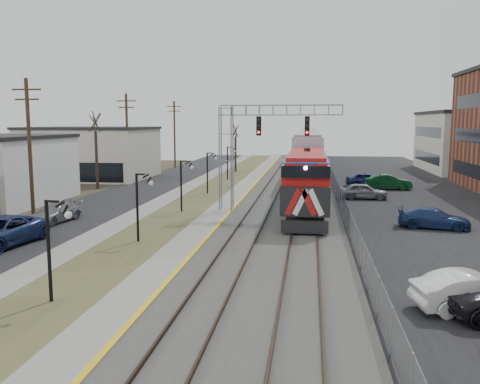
# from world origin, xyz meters

# --- Properties ---
(street_west) EXTENTS (7.00, 120.00, 0.04)m
(street_west) POSITION_xyz_m (-11.50, 35.00, 0.02)
(street_west) COLOR black
(street_west) RESTS_ON ground
(sidewalk) EXTENTS (2.00, 120.00, 0.08)m
(sidewalk) POSITION_xyz_m (-7.00, 35.00, 0.04)
(sidewalk) COLOR gray
(sidewalk) RESTS_ON ground
(grass_median) EXTENTS (4.00, 120.00, 0.06)m
(grass_median) POSITION_xyz_m (-4.00, 35.00, 0.03)
(grass_median) COLOR #484E29
(grass_median) RESTS_ON ground
(platform) EXTENTS (2.00, 120.00, 0.24)m
(platform) POSITION_xyz_m (-1.00, 35.00, 0.12)
(platform) COLOR gray
(platform) RESTS_ON ground
(ballast_bed) EXTENTS (8.00, 120.00, 0.20)m
(ballast_bed) POSITION_xyz_m (4.00, 35.00, 0.10)
(ballast_bed) COLOR #595651
(ballast_bed) RESTS_ON ground
(parking_lot) EXTENTS (16.00, 120.00, 0.04)m
(parking_lot) POSITION_xyz_m (16.00, 35.00, 0.02)
(parking_lot) COLOR black
(parking_lot) RESTS_ON ground
(platform_edge) EXTENTS (0.24, 120.00, 0.01)m
(platform_edge) POSITION_xyz_m (-0.12, 35.00, 0.24)
(platform_edge) COLOR gold
(platform_edge) RESTS_ON platform
(track_near) EXTENTS (1.58, 120.00, 0.15)m
(track_near) POSITION_xyz_m (2.00, 35.00, 0.28)
(track_near) COLOR #2D2119
(track_near) RESTS_ON ballast_bed
(track_far) EXTENTS (1.58, 120.00, 0.15)m
(track_far) POSITION_xyz_m (5.50, 35.00, 0.28)
(track_far) COLOR #2D2119
(track_far) RESTS_ON ballast_bed
(train) EXTENTS (3.00, 85.85, 5.33)m
(train) POSITION_xyz_m (5.50, 64.71, 2.92)
(train) COLOR blue
(train) RESTS_ON ground
(signal_gantry) EXTENTS (9.00, 1.07, 8.15)m
(signal_gantry) POSITION_xyz_m (1.22, 27.99, 5.59)
(signal_gantry) COLOR gray
(signal_gantry) RESTS_ON ground
(lampposts) EXTENTS (0.14, 62.14, 4.00)m
(lampposts) POSITION_xyz_m (-4.00, 18.29, 2.00)
(lampposts) COLOR black
(lampposts) RESTS_ON ground
(utility_poles) EXTENTS (0.28, 80.28, 10.00)m
(utility_poles) POSITION_xyz_m (-14.50, 25.00, 5.00)
(utility_poles) COLOR #4C3823
(utility_poles) RESTS_ON ground
(fence) EXTENTS (0.04, 120.00, 1.60)m
(fence) POSITION_xyz_m (8.20, 35.00, 0.80)
(fence) COLOR gray
(fence) RESTS_ON ground
(bare_trees) EXTENTS (12.30, 42.30, 5.95)m
(bare_trees) POSITION_xyz_m (-12.66, 38.91, 2.70)
(bare_trees) COLOR #382D23
(bare_trees) RESTS_ON ground
(car_lot_b) EXTENTS (4.61, 2.39, 1.45)m
(car_lot_b) POSITION_xyz_m (11.75, 9.17, 0.72)
(car_lot_b) COLOR white
(car_lot_b) RESTS_ON ground
(car_lot_d) EXTENTS (4.76, 2.64, 1.31)m
(car_lot_d) POSITION_xyz_m (13.79, 24.23, 0.65)
(car_lot_d) COLOR navy
(car_lot_d) RESTS_ON ground
(car_lot_e) EXTENTS (4.25, 1.79, 1.43)m
(car_lot_e) POSITION_xyz_m (10.56, 36.55, 0.72)
(car_lot_e) COLOR gray
(car_lot_e) RESTS_ON ground
(car_lot_f) EXTENTS (4.65, 1.73, 1.52)m
(car_lot_f) POSITION_xyz_m (13.71, 43.66, 0.76)
(car_lot_f) COLOR #0B381B
(car_lot_f) RESTS_ON ground
(car_street_a) EXTENTS (3.43, 6.14, 1.62)m
(car_street_a) POSITION_xyz_m (-11.19, 15.92, 0.81)
(car_street_a) COLOR navy
(car_street_a) RESTS_ON ground
(car_street_b) EXTENTS (2.41, 4.69, 1.30)m
(car_street_b) POSITION_xyz_m (-11.60, 22.82, 0.65)
(car_street_b) COLOR gray
(car_street_b) RESTS_ON ground
(car_lot_g) EXTENTS (4.42, 2.01, 1.47)m
(car_lot_g) POSITION_xyz_m (11.79, 45.96, 0.74)
(car_lot_g) COLOR navy
(car_lot_g) RESTS_ON ground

